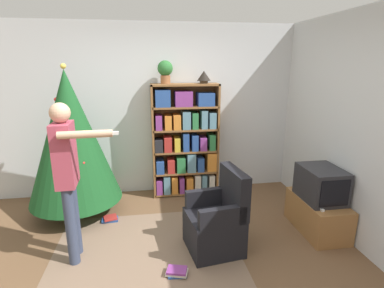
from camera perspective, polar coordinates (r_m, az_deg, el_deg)
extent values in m
plane|color=brown|center=(3.34, -3.85, -22.07)|extent=(14.00, 14.00, 0.00)
cube|color=silver|center=(4.71, -6.23, 6.33)|extent=(8.00, 0.10, 2.60)
cube|color=silver|center=(3.60, 31.91, 1.34)|extent=(0.10, 8.00, 2.60)
cube|color=#7F6651|center=(3.54, -8.66, -19.74)|extent=(2.02, 1.74, 0.01)
cube|color=brown|center=(4.57, -7.41, 0.42)|extent=(0.03, 0.31, 1.73)
cube|color=brown|center=(4.69, 4.64, 0.88)|extent=(0.03, 0.31, 1.73)
cube|color=brown|center=(4.47, -1.37, 11.24)|extent=(1.01, 0.31, 0.03)
cube|color=brown|center=(4.75, -1.54, 1.11)|extent=(1.01, 0.01, 1.73)
cube|color=brown|center=(4.88, -1.25, -8.85)|extent=(0.98, 0.31, 0.03)
cube|color=#843889|center=(4.79, -6.27, -7.78)|extent=(0.09, 0.30, 0.22)
cube|color=#5B899E|center=(4.78, -4.87, -7.41)|extent=(0.10, 0.29, 0.28)
cube|color=orange|center=(4.79, -3.42, -7.45)|extent=(0.09, 0.28, 0.26)
cube|color=#843889|center=(4.79, -2.06, -7.52)|extent=(0.07, 0.26, 0.25)
cube|color=orange|center=(4.79, -0.55, -7.56)|extent=(0.10, 0.22, 0.24)
cube|color=beige|center=(4.82, 0.94, -7.22)|extent=(0.09, 0.25, 0.28)
cube|color=#5B899E|center=(4.85, 2.14, -7.09)|extent=(0.08, 0.29, 0.27)
cube|color=beige|center=(4.87, 3.52, -7.04)|extent=(0.09, 0.29, 0.26)
cube|color=brown|center=(4.75, -1.27, -5.12)|extent=(0.98, 0.31, 0.03)
cube|color=#284C93|center=(4.66, -6.12, -4.15)|extent=(0.12, 0.27, 0.19)
cube|color=#B22D28|center=(4.65, -4.07, -4.06)|extent=(0.11, 0.23, 0.21)
cube|color=#2D7A42|center=(4.66, -2.19, -3.81)|extent=(0.13, 0.24, 0.23)
cube|color=#5B899E|center=(4.69, -0.25, -3.35)|extent=(0.13, 0.26, 0.29)
cube|color=#284C93|center=(4.70, 1.52, -3.74)|extent=(0.10, 0.23, 0.22)
cube|color=orange|center=(4.75, 3.53, -3.12)|extent=(0.14, 0.28, 0.29)
cube|color=brown|center=(4.64, -1.30, -1.19)|extent=(0.98, 0.31, 0.03)
cube|color=#232328|center=(4.54, -6.36, -0.23)|extent=(0.12, 0.22, 0.19)
cube|color=#B22D28|center=(4.54, -4.66, 0.04)|extent=(0.11, 0.23, 0.22)
cube|color=gold|center=(4.57, -2.92, 0.06)|extent=(0.08, 0.26, 0.20)
cube|color=#284C93|center=(4.58, -1.29, 0.53)|extent=(0.09, 0.27, 0.27)
cube|color=#284C93|center=(4.58, 0.46, 0.33)|extent=(0.09, 0.22, 0.24)
cube|color=#843889|center=(4.64, 1.95, 0.23)|extent=(0.10, 0.28, 0.20)
cube|color=#2D7A42|center=(4.65, 3.64, 0.52)|extent=(0.09, 0.27, 0.24)
cube|color=brown|center=(4.56, -1.32, 2.90)|extent=(0.98, 0.31, 0.03)
cube|color=#843889|center=(4.48, -6.39, 4.18)|extent=(0.09, 0.28, 0.21)
cube|color=orange|center=(4.50, -4.65, 4.22)|extent=(0.10, 0.30, 0.21)
cube|color=orange|center=(4.49, -2.95, 4.31)|extent=(0.11, 0.25, 0.22)
cube|color=#5B899E|center=(4.51, -1.19, 4.64)|extent=(0.12, 0.26, 0.26)
cube|color=#2D7A42|center=(4.54, 0.41, 4.59)|extent=(0.09, 0.29, 0.24)
cube|color=#5B899E|center=(4.53, 2.22, 4.75)|extent=(0.09, 0.22, 0.27)
cube|color=#5B899E|center=(4.57, 3.73, 4.61)|extent=(0.10, 0.25, 0.24)
cube|color=brown|center=(4.50, -1.35, 7.12)|extent=(0.98, 0.31, 0.03)
cube|color=#284C93|center=(4.41, -5.63, 8.68)|extent=(0.22, 0.23, 0.24)
cube|color=#843889|center=(4.46, -1.69, 8.65)|extent=(0.25, 0.27, 0.22)
cube|color=#284C93|center=(4.51, 2.52, 8.55)|extent=(0.24, 0.27, 0.19)
cube|color=#996638|center=(4.10, 22.74, -12.29)|extent=(0.45, 0.83, 0.42)
cube|color=#28282D|center=(3.94, 23.34, -6.99)|extent=(0.43, 0.55, 0.40)
cube|color=black|center=(3.72, 25.59, -8.52)|extent=(0.35, 0.01, 0.31)
cube|color=white|center=(3.75, 23.24, -11.22)|extent=(0.04, 0.12, 0.02)
cylinder|color=#4C3323|center=(4.53, -20.75, -11.61)|extent=(0.36, 0.36, 0.10)
cylinder|color=brown|center=(4.49, -20.88, -10.35)|extent=(0.08, 0.08, 0.12)
cone|color=#195123|center=(4.19, -22.07, 1.19)|extent=(1.20, 1.20, 1.73)
sphere|color=red|center=(3.92, -19.94, -3.41)|extent=(0.04, 0.04, 0.04)
sphere|color=#B74C93|center=(4.46, -25.48, -1.23)|extent=(0.05, 0.05, 0.05)
sphere|color=red|center=(3.94, -23.70, -0.03)|extent=(0.06, 0.06, 0.06)
sphere|color=gold|center=(3.97, -24.73, -2.73)|extent=(0.04, 0.04, 0.04)
sphere|color=red|center=(4.12, -24.47, 7.72)|extent=(0.05, 0.05, 0.05)
sphere|color=#E5CC4C|center=(4.08, -23.35, 13.47)|extent=(0.07, 0.07, 0.07)
cube|color=black|center=(3.46, 4.11, -16.36)|extent=(0.63, 0.63, 0.42)
cube|color=black|center=(3.33, 8.02, -8.88)|extent=(0.20, 0.57, 0.50)
cube|color=black|center=(3.51, 2.80, -10.09)|extent=(0.51, 0.15, 0.20)
cube|color=black|center=(3.11, 5.83, -13.68)|extent=(0.51, 0.15, 0.20)
cylinder|color=#38425B|center=(3.52, -21.53, -12.98)|extent=(0.11, 0.11, 0.84)
cylinder|color=#38425B|center=(3.36, -22.05, -14.40)|extent=(0.11, 0.11, 0.84)
cube|color=#AD4256|center=(3.17, -23.08, -1.88)|extent=(0.19, 0.33, 0.63)
cylinder|color=#DBAD89|center=(3.36, -22.37, -1.41)|extent=(0.07, 0.07, 0.50)
cylinder|color=#DBAD89|center=(2.87, -19.67, 1.75)|extent=(0.48, 0.09, 0.07)
cube|color=white|center=(2.85, -14.89, 2.02)|extent=(0.11, 0.04, 0.03)
sphere|color=#DBAD89|center=(3.08, -23.87, 5.46)|extent=(0.19, 0.19, 0.19)
cylinder|color=#935B38|center=(4.43, -5.09, 12.13)|extent=(0.14, 0.14, 0.12)
sphere|color=#2D7033|center=(4.43, -5.13, 14.18)|extent=(0.22, 0.22, 0.22)
cylinder|color=#473828|center=(4.51, 2.26, 11.72)|extent=(0.12, 0.12, 0.04)
cone|color=black|center=(4.50, 2.28, 12.86)|extent=(0.20, 0.20, 0.14)
cube|color=#284C93|center=(4.21, -15.35, -13.74)|extent=(0.22, 0.14, 0.04)
cube|color=#B22D28|center=(4.20, -15.28, -13.37)|extent=(0.20, 0.19, 0.02)
cube|color=#284C93|center=(3.21, -2.83, -23.50)|extent=(0.19, 0.14, 0.02)
cube|color=beige|center=(3.20, -2.90, -23.20)|extent=(0.24, 0.19, 0.02)
cube|color=#843889|center=(3.19, -2.91, -22.87)|extent=(0.22, 0.18, 0.02)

